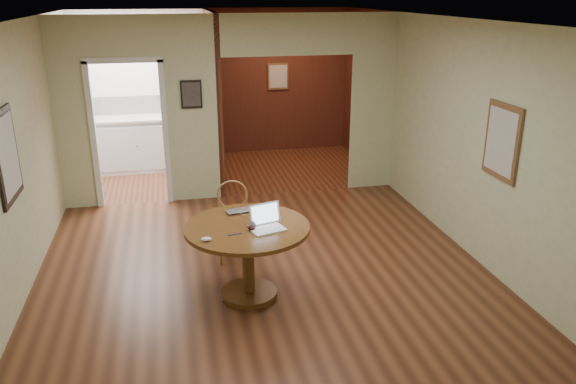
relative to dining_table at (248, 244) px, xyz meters
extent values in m
plane|color=#452313|center=(0.24, 0.51, -0.58)|extent=(5.00, 5.00, 0.00)
plane|color=white|center=(0.24, 0.51, 2.12)|extent=(5.00, 5.00, 0.00)
plane|color=beige|center=(0.24, -1.99, 0.77)|extent=(5.00, 0.00, 5.00)
plane|color=beige|center=(-2.26, 0.51, 0.77)|extent=(0.00, 5.00, 5.00)
plane|color=beige|center=(2.74, 0.51, 0.77)|extent=(0.00, 5.00, 5.00)
cube|color=beige|center=(-2.01, 3.01, 0.77)|extent=(0.50, 2.70, 0.04)
cube|color=beige|center=(-0.36, 3.01, 0.77)|extent=(0.80, 2.70, 0.04)
cube|color=beige|center=(2.39, 3.01, 0.77)|extent=(0.70, 2.70, 0.04)
plane|color=white|center=(-1.11, 5.01, 0.77)|extent=(2.70, 0.00, 2.70)
plane|color=#421B13|center=(1.39, 5.51, 0.77)|extent=(2.70, 0.00, 2.70)
cube|color=#421B13|center=(0.04, 4.26, 0.77)|extent=(0.08, 2.50, 2.70)
cube|color=black|center=(-2.24, 0.51, 0.92)|extent=(0.03, 0.70, 0.90)
cube|color=brown|center=(2.72, 0.01, 0.92)|extent=(0.03, 0.60, 0.80)
cube|color=black|center=(-0.36, 2.99, 1.02)|extent=(0.30, 0.03, 0.40)
cube|color=beige|center=(1.39, 5.49, 0.87)|extent=(0.40, 0.03, 0.50)
cube|color=white|center=(-1.11, 5.00, 0.52)|extent=(2.00, 0.02, 0.32)
cylinder|color=brown|center=(0.00, 0.00, -0.56)|extent=(0.59, 0.59, 0.05)
cylinder|color=brown|center=(0.00, 0.00, -0.19)|extent=(0.13, 0.13, 0.68)
cylinder|color=brown|center=(0.00, 0.00, 0.18)|extent=(1.26, 1.26, 0.04)
cylinder|color=#9C5A37|center=(-0.05, 0.85, -0.16)|extent=(0.45, 0.45, 0.03)
cylinder|color=#9C5A37|center=(-0.22, 0.74, -0.37)|extent=(0.03, 0.03, 0.43)
cylinder|color=#9C5A37|center=(0.06, 0.69, -0.37)|extent=(0.03, 0.03, 0.43)
cylinder|color=#9C5A37|center=(-0.17, 1.02, -0.37)|extent=(0.03, 0.03, 0.43)
cylinder|color=#9C5A37|center=(0.11, 0.97, -0.37)|extent=(0.03, 0.03, 0.43)
cylinder|color=#9C5A37|center=(-0.19, 1.02, 0.02)|extent=(0.02, 0.02, 0.34)
cylinder|color=#9C5A37|center=(0.13, 0.97, 0.02)|extent=(0.02, 0.02, 0.34)
torus|color=#9C5A37|center=(-0.03, 1.00, 0.17)|extent=(0.36, 0.08, 0.36)
cube|color=white|center=(0.18, -0.14, 0.21)|extent=(0.38, 0.31, 0.02)
cube|color=silver|center=(0.18, -0.17, 0.22)|extent=(0.30, 0.19, 0.00)
cube|color=white|center=(0.18, -0.01, 0.33)|extent=(0.33, 0.15, 0.21)
cube|color=#96A6BF|center=(0.18, -0.02, 0.33)|extent=(0.28, 0.12, 0.18)
imported|color=#B0B0B5|center=(0.01, 0.34, 0.22)|extent=(0.38, 0.29, 0.03)
ellipsoid|color=white|center=(-0.42, -0.28, 0.22)|extent=(0.10, 0.06, 0.04)
cylinder|color=navy|center=(-0.15, -0.19, 0.21)|extent=(0.14, 0.04, 0.01)
cube|color=white|center=(-1.11, 4.71, -0.13)|extent=(2.00, 0.55, 0.90)
cube|color=silver|center=(-1.11, 4.71, 0.34)|extent=(2.06, 0.60, 0.04)
sphere|color=#B20C0C|center=(-1.26, 4.42, -0.08)|extent=(0.03, 0.03, 0.03)
sphere|color=#B20C0C|center=(-0.26, 4.42, -0.08)|extent=(0.03, 0.03, 0.03)
ellipsoid|color=#C6B190|center=(-0.42, 4.71, 0.52)|extent=(0.39, 0.36, 0.32)
camera|label=1|loc=(-0.67, -5.11, 2.42)|focal=35.00mm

